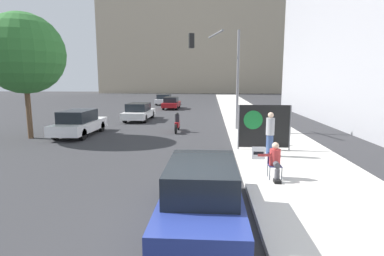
{
  "coord_description": "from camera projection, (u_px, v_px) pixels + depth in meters",
  "views": [
    {
      "loc": [
        0.44,
        -5.83,
        3.25
      ],
      "look_at": [
        -0.29,
        5.66,
        1.41
      ],
      "focal_mm": 28.0,
      "sensor_mm": 36.0,
      "label": 1
    }
  ],
  "objects": [
    {
      "name": "car_on_road_distant",
      "position": [
        171.0,
        103.0,
        34.28
      ],
      "size": [
        1.71,
        4.21,
        1.37
      ],
      "color": "maroon",
      "rests_on": "ground_plane"
    },
    {
      "name": "car_on_road_far_lane",
      "position": [
        164.0,
        99.0,
        40.48
      ],
      "size": [
        1.87,
        4.66,
        1.39
      ],
      "color": "silver",
      "rests_on": "ground_plane"
    },
    {
      "name": "sidewalk_curb",
      "position": [
        257.0,
        126.0,
        20.83
      ],
      "size": [
        4.3,
        90.0,
        0.16
      ],
      "primitive_type": "cube",
      "color": "beige",
      "rests_on": "ground_plane"
    },
    {
      "name": "traffic_light_pole",
      "position": [
        222.0,
        63.0,
        18.34
      ],
      "size": [
        3.12,
        2.88,
        6.13
      ],
      "color": "slate",
      "rests_on": "sidewalk_curb"
    },
    {
      "name": "seated_protester",
      "position": [
        275.0,
        160.0,
        9.39
      ],
      "size": [
        0.94,
        0.77,
        1.16
      ],
      "rotation": [
        0.0,
        0.0,
        -0.28
      ],
      "color": "#474C56",
      "rests_on": "sidewalk_curb"
    },
    {
      "name": "pedestrian_behind",
      "position": [
        254.0,
        127.0,
        14.46
      ],
      "size": [
        0.34,
        0.34,
        1.69
      ],
      "rotation": [
        0.0,
        0.0,
        1.91
      ],
      "color": "#756651",
      "rests_on": "sidewalk_curb"
    },
    {
      "name": "parked_car_curbside",
      "position": [
        202.0,
        192.0,
        6.79
      ],
      "size": [
        1.74,
        4.53,
        1.47
      ],
      "color": "navy",
      "rests_on": "ground_plane"
    },
    {
      "name": "motorcycle_on_road",
      "position": [
        177.0,
        123.0,
        18.99
      ],
      "size": [
        0.28,
        2.12,
        1.24
      ],
      "color": "maroon",
      "rests_on": "ground_plane"
    },
    {
      "name": "ground_plane",
      "position": [
        189.0,
        237.0,
        6.29
      ],
      "size": [
        160.0,
        160.0,
        0.0
      ],
      "primitive_type": "plane",
      "color": "#303033"
    },
    {
      "name": "protest_banner",
      "position": [
        264.0,
        126.0,
        13.32
      ],
      "size": [
        2.33,
        0.06,
        2.01
      ],
      "color": "slate",
      "rests_on": "sidewalk_curb"
    },
    {
      "name": "car_on_road_nearest",
      "position": [
        79.0,
        123.0,
        17.73
      ],
      "size": [
        1.77,
        4.57,
        1.51
      ],
      "color": "white",
      "rests_on": "ground_plane"
    },
    {
      "name": "car_on_road_midblock",
      "position": [
        139.0,
        112.0,
        24.44
      ],
      "size": [
        1.82,
        4.65,
        1.42
      ],
      "color": "white",
      "rests_on": "ground_plane"
    },
    {
      "name": "street_tree_near_curb",
      "position": [
        24.0,
        54.0,
        16.22
      ],
      "size": [
        4.34,
        4.34,
        6.86
      ],
      "color": "brown",
      "rests_on": "ground_plane"
    },
    {
      "name": "building_backdrop_far",
      "position": [
        202.0,
        20.0,
        77.09
      ],
      "size": [
        52.0,
        12.0,
        37.04
      ],
      "color": "tan",
      "rests_on": "ground_plane"
    },
    {
      "name": "jogger_on_sidewalk",
      "position": [
        270.0,
        134.0,
        12.21
      ],
      "size": [
        0.34,
        0.34,
        1.81
      ],
      "rotation": [
        0.0,
        0.0,
        3.31
      ],
      "color": "#334775",
      "rests_on": "sidewalk_curb"
    }
  ]
}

